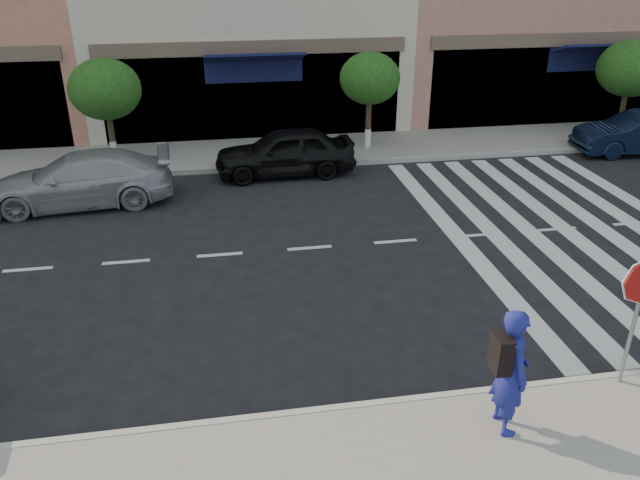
{
  "coord_description": "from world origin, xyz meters",
  "views": [
    {
      "loc": [
        -1.91,
        -8.43,
        6.21
      ],
      "look_at": [
        -0.19,
        1.49,
        1.4
      ],
      "focal_mm": 35.0,
      "sensor_mm": 36.0,
      "label": 1
    }
  ],
  "objects_px": {
    "photographer": "(511,371)",
    "car_far_left": "(80,180)",
    "car_far_right": "(640,133)",
    "car_far_mid": "(285,152)"
  },
  "relations": [
    {
      "from": "photographer",
      "to": "car_far_left",
      "type": "xyz_separation_m",
      "value": [
        -7.17,
        9.86,
        -0.4
      ]
    },
    {
      "from": "car_far_mid",
      "to": "car_far_left",
      "type": "bearing_deg",
      "value": -77.12
    },
    {
      "from": "car_far_left",
      "to": "car_far_right",
      "type": "relative_size",
      "value": 1.15
    },
    {
      "from": "photographer",
      "to": "car_far_right",
      "type": "height_order",
      "value": "photographer"
    },
    {
      "from": "car_far_left",
      "to": "car_far_right",
      "type": "bearing_deg",
      "value": 90.73
    },
    {
      "from": "car_far_left",
      "to": "car_far_right",
      "type": "height_order",
      "value": "car_far_left"
    },
    {
      "from": "photographer",
      "to": "car_far_mid",
      "type": "bearing_deg",
      "value": 10.4
    },
    {
      "from": "car_far_left",
      "to": "car_far_right",
      "type": "distance_m",
      "value": 17.09
    },
    {
      "from": "car_far_right",
      "to": "photographer",
      "type": "bearing_deg",
      "value": -36.23
    },
    {
      "from": "car_far_left",
      "to": "car_far_mid",
      "type": "bearing_deg",
      "value": 100.22
    }
  ]
}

